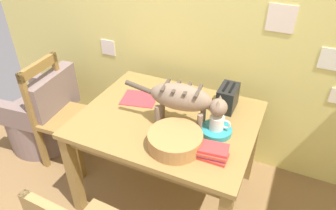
{
  "coord_description": "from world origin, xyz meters",
  "views": [
    {
      "loc": [
        0.74,
        -0.5,
        2.0
      ],
      "look_at": [
        0.03,
        1.06,
        0.85
      ],
      "focal_mm": 32.93,
      "sensor_mm": 36.0,
      "label": 1
    }
  ],
  "objects_px": {
    "book_stack": "(211,152)",
    "wicker_basket": "(175,140)",
    "dining_table": "(168,127)",
    "cat": "(184,99)",
    "wooden_chair_near": "(64,116)",
    "coffee_mug": "(217,123)",
    "toaster": "(228,98)",
    "saucer_bowl": "(216,130)",
    "magazine": "(139,99)",
    "wicker_armchair": "(42,119)"
  },
  "relations": [
    {
      "from": "book_stack",
      "to": "wicker_basket",
      "type": "xyz_separation_m",
      "value": [
        -0.22,
        -0.01,
        0.02
      ]
    },
    {
      "from": "book_stack",
      "to": "dining_table",
      "type": "bearing_deg",
      "value": 147.25
    },
    {
      "from": "cat",
      "to": "book_stack",
      "type": "xyz_separation_m",
      "value": [
        0.26,
        -0.2,
        -0.18
      ]
    },
    {
      "from": "dining_table",
      "to": "wooden_chair_near",
      "type": "bearing_deg",
      "value": 179.3
    },
    {
      "from": "cat",
      "to": "book_stack",
      "type": "relative_size",
      "value": 3.32
    },
    {
      "from": "coffee_mug",
      "to": "wicker_basket",
      "type": "bearing_deg",
      "value": -129.18
    },
    {
      "from": "wooden_chair_near",
      "to": "toaster",
      "type": "bearing_deg",
      "value": 97.45
    },
    {
      "from": "saucer_bowl",
      "to": "magazine",
      "type": "height_order",
      "value": "saucer_bowl"
    },
    {
      "from": "magazine",
      "to": "toaster",
      "type": "xyz_separation_m",
      "value": [
        0.62,
        0.16,
        0.08
      ]
    },
    {
      "from": "magazine",
      "to": "book_stack",
      "type": "relative_size",
      "value": 1.26
    },
    {
      "from": "dining_table",
      "to": "wooden_chair_near",
      "type": "relative_size",
      "value": 1.27
    },
    {
      "from": "cat",
      "to": "magazine",
      "type": "relative_size",
      "value": 2.64
    },
    {
      "from": "toaster",
      "to": "saucer_bowl",
      "type": "bearing_deg",
      "value": -87.36
    },
    {
      "from": "saucer_bowl",
      "to": "book_stack",
      "type": "relative_size",
      "value": 1.01
    },
    {
      "from": "saucer_bowl",
      "to": "magazine",
      "type": "xyz_separation_m",
      "value": [
        -0.64,
        0.15,
        -0.01
      ]
    },
    {
      "from": "wicker_basket",
      "to": "toaster",
      "type": "height_order",
      "value": "toaster"
    },
    {
      "from": "book_stack",
      "to": "cat",
      "type": "bearing_deg",
      "value": 141.5
    },
    {
      "from": "cat",
      "to": "magazine",
      "type": "distance_m",
      "value": 0.5
    },
    {
      "from": "toaster",
      "to": "wicker_armchair",
      "type": "height_order",
      "value": "toaster"
    },
    {
      "from": "toaster",
      "to": "wicker_armchair",
      "type": "bearing_deg",
      "value": -173.07
    },
    {
      "from": "wicker_armchair",
      "to": "coffee_mug",
      "type": "bearing_deg",
      "value": -99.01
    },
    {
      "from": "cat",
      "to": "book_stack",
      "type": "bearing_deg",
      "value": 46.07
    },
    {
      "from": "toaster",
      "to": "wicker_armchair",
      "type": "xyz_separation_m",
      "value": [
        -1.67,
        -0.2,
        -0.56
      ]
    },
    {
      "from": "wicker_basket",
      "to": "toaster",
      "type": "distance_m",
      "value": 0.56
    },
    {
      "from": "book_stack",
      "to": "wicker_armchair",
      "type": "distance_m",
      "value": 1.83
    },
    {
      "from": "saucer_bowl",
      "to": "wicker_armchair",
      "type": "xyz_separation_m",
      "value": [
        -1.68,
        0.1,
        -0.5
      ]
    },
    {
      "from": "dining_table",
      "to": "wicker_armchair",
      "type": "relative_size",
      "value": 1.53
    },
    {
      "from": "cat",
      "to": "wicker_armchair",
      "type": "distance_m",
      "value": 1.62
    },
    {
      "from": "saucer_bowl",
      "to": "wicker_armchair",
      "type": "height_order",
      "value": "saucer_bowl"
    },
    {
      "from": "coffee_mug",
      "to": "wooden_chair_near",
      "type": "bearing_deg",
      "value": 178.38
    },
    {
      "from": "cat",
      "to": "wooden_chair_near",
      "type": "height_order",
      "value": "cat"
    },
    {
      "from": "saucer_bowl",
      "to": "wooden_chair_near",
      "type": "height_order",
      "value": "wooden_chair_near"
    },
    {
      "from": "toaster",
      "to": "wooden_chair_near",
      "type": "distance_m",
      "value": 1.39
    },
    {
      "from": "dining_table",
      "to": "saucer_bowl",
      "type": "relative_size",
      "value": 5.87
    },
    {
      "from": "cat",
      "to": "magazine",
      "type": "xyz_separation_m",
      "value": [
        -0.42,
        0.17,
        -0.21
      ]
    },
    {
      "from": "book_stack",
      "to": "wooden_chair_near",
      "type": "relative_size",
      "value": 0.22
    },
    {
      "from": "cat",
      "to": "book_stack",
      "type": "distance_m",
      "value": 0.37
    },
    {
      "from": "wooden_chair_near",
      "to": "saucer_bowl",
      "type": "bearing_deg",
      "value": 84.39
    },
    {
      "from": "book_stack",
      "to": "toaster",
      "type": "xyz_separation_m",
      "value": [
        -0.05,
        0.53,
        0.05
      ]
    },
    {
      "from": "dining_table",
      "to": "cat",
      "type": "distance_m",
      "value": 0.33
    },
    {
      "from": "cat",
      "to": "wicker_basket",
      "type": "relative_size",
      "value": 2.03
    },
    {
      "from": "coffee_mug",
      "to": "toaster",
      "type": "bearing_deg",
      "value": 93.27
    },
    {
      "from": "coffee_mug",
      "to": "wicker_basket",
      "type": "distance_m",
      "value": 0.3
    },
    {
      "from": "dining_table",
      "to": "wicker_basket",
      "type": "relative_size",
      "value": 3.6
    },
    {
      "from": "cat",
      "to": "wooden_chair_near",
      "type": "relative_size",
      "value": 0.72
    },
    {
      "from": "toaster",
      "to": "wooden_chair_near",
      "type": "bearing_deg",
      "value": -168.57
    },
    {
      "from": "wooden_chair_near",
      "to": "wicker_armchair",
      "type": "bearing_deg",
      "value": -103.88
    },
    {
      "from": "saucer_bowl",
      "to": "wicker_armchair",
      "type": "distance_m",
      "value": 1.76
    },
    {
      "from": "saucer_bowl",
      "to": "toaster",
      "type": "bearing_deg",
      "value": 92.64
    },
    {
      "from": "book_stack",
      "to": "wooden_chair_near",
      "type": "xyz_separation_m",
      "value": [
        -1.36,
        0.26,
        -0.33
      ]
    }
  ]
}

